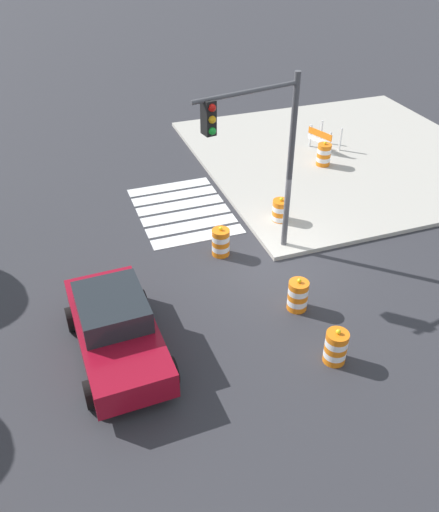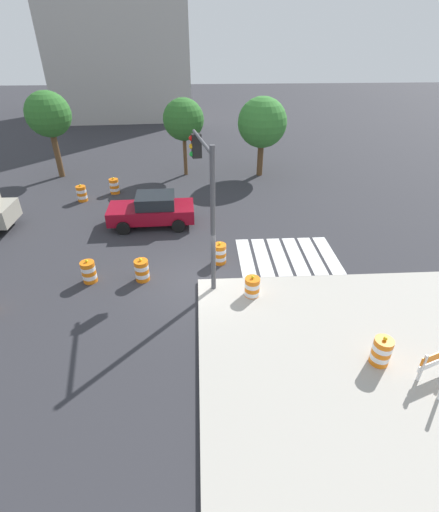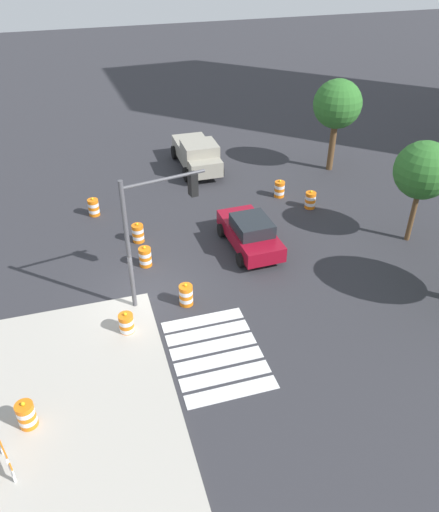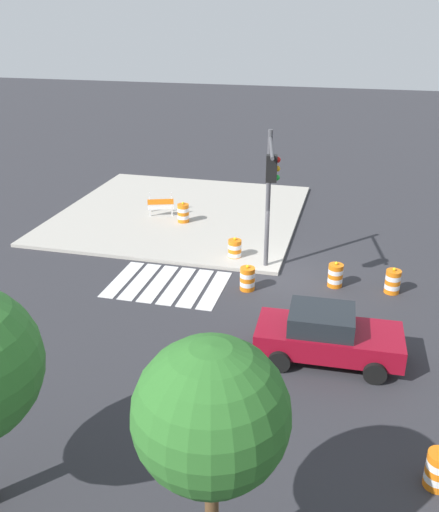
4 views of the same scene
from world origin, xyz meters
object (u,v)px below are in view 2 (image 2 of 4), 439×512
object	(u,v)px
traffic_barrel_on_sidewalk	(381,351)
street_tree_streetside_mid	(48,115)
traffic_barrel_median_near	(220,254)
traffic_barrel_lane_center	(252,288)
traffic_barrel_near_corner	(89,272)
traffic_barrel_crosswalk_end	(114,186)
sports_car	(152,210)
street_tree_streetside_far	(262,123)
traffic_barrel_median_far	(142,270)
traffic_barrel_opposite_curb	(82,194)
street_tree_streetside_near	(183,120)
traffic_light_pole	(205,185)

from	to	relation	value
traffic_barrel_on_sidewalk	street_tree_streetside_mid	bearing A→B (deg)	129.64
traffic_barrel_median_near	traffic_barrel_lane_center	size ratio (longest dim) A/B	1.00
traffic_barrel_near_corner	traffic_barrel_crosswalk_end	distance (m)	9.41
traffic_barrel_crosswalk_end	traffic_barrel_on_sidewalk	size ratio (longest dim) A/B	1.00
sports_car	street_tree_streetside_far	distance (m)	10.14
sports_car	traffic_barrel_crosswalk_end	size ratio (longest dim) A/B	4.28
traffic_barrel_median_far	traffic_barrel_opposite_curb	distance (m)	9.44
sports_car	traffic_barrel_near_corner	distance (m)	5.40
street_tree_streetside_near	traffic_barrel_on_sidewalk	bearing A→B (deg)	-70.71
street_tree_streetside_mid	traffic_barrel_median_far	bearing A→B (deg)	-61.18
traffic_barrel_crosswalk_end	traffic_light_pole	world-z (taller)	traffic_light_pole
traffic_barrel_median_far	street_tree_streetside_far	world-z (taller)	street_tree_streetside_far
traffic_barrel_median_far	traffic_barrel_on_sidewalk	bearing A→B (deg)	-32.99
traffic_barrel_near_corner	traffic_barrel_crosswalk_end	size ratio (longest dim) A/B	1.00
traffic_barrel_near_corner	traffic_barrel_opposite_curb	size ratio (longest dim) A/B	1.00
traffic_light_pole	street_tree_streetside_mid	bearing A→B (deg)	127.52
traffic_barrel_on_sidewalk	street_tree_streetside_far	distance (m)	17.44
traffic_barrel_crosswalk_end	traffic_barrel_near_corner	bearing A→B (deg)	-85.77
traffic_barrel_crosswalk_end	traffic_barrel_on_sidewalk	bearing A→B (deg)	-54.01
traffic_barrel_crosswalk_end	traffic_light_pole	distance (m)	11.22
traffic_barrel_near_corner	traffic_light_pole	size ratio (longest dim) A/B	0.19
sports_car	street_tree_streetside_mid	distance (m)	10.85
traffic_barrel_median_far	traffic_light_pole	bearing A→B (deg)	4.12
street_tree_streetside_near	street_tree_streetside_far	world-z (taller)	street_tree_streetside_far
traffic_barrel_opposite_curb	traffic_light_pole	xyz separation A→B (m)	(7.09, -8.12, 3.46)
traffic_barrel_near_corner	traffic_barrel_lane_center	xyz separation A→B (m)	(6.35, -1.46, 0.00)
traffic_barrel_near_corner	traffic_barrel_median_far	distance (m)	2.10
traffic_barrel_median_far	traffic_barrel_crosswalk_end	bearing A→B (deg)	106.54
sports_car	traffic_barrel_median_near	bearing A→B (deg)	-50.39
traffic_barrel_median_far	street_tree_streetside_mid	bearing A→B (deg)	118.82
traffic_barrel_median_far	traffic_light_pole	distance (m)	4.34
sports_car	street_tree_streetside_mid	size ratio (longest dim) A/B	0.80
traffic_barrel_opposite_curb	street_tree_streetside_near	bearing A→B (deg)	35.55
traffic_barrel_lane_center	street_tree_streetside_mid	bearing A→B (deg)	128.49
sports_car	traffic_barrel_crosswalk_end	world-z (taller)	sports_car
traffic_barrel_median_near	traffic_barrel_opposite_curb	distance (m)	10.51
street_tree_streetside_near	sports_car	bearing A→B (deg)	-101.31
sports_car	traffic_barrel_on_sidewalk	size ratio (longest dim) A/B	4.28
traffic_barrel_median_near	traffic_barrel_on_sidewalk	size ratio (longest dim) A/B	1.00
traffic_barrel_lane_center	traffic_barrel_median_far	bearing A→B (deg)	161.23
street_tree_streetside_mid	street_tree_streetside_far	bearing A→B (deg)	-1.95
traffic_barrel_median_far	traffic_barrel_opposite_curb	size ratio (longest dim) A/B	1.00
sports_car	traffic_light_pole	bearing A→B (deg)	-61.20
traffic_light_pole	sports_car	bearing A→B (deg)	118.80
traffic_barrel_near_corner	traffic_barrel_median_near	size ratio (longest dim) A/B	1.00
traffic_barrel_median_far	traffic_barrel_near_corner	bearing A→B (deg)	179.62
street_tree_streetside_near	traffic_barrel_near_corner	bearing A→B (deg)	-105.97
traffic_light_pole	traffic_barrel_on_sidewalk	bearing A→B (deg)	-45.70
traffic_barrel_median_near	traffic_barrel_crosswalk_end	bearing A→B (deg)	125.79
sports_car	traffic_barrel_opposite_curb	xyz separation A→B (m)	(-4.45, 3.33, -0.36)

